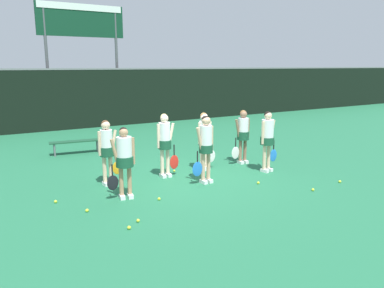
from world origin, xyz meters
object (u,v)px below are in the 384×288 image
at_px(player_0, 124,157).
at_px(tennis_ball_0, 340,182).
at_px(tennis_ball_8, 56,202).
at_px(tennis_ball_10, 87,210).
at_px(scoreboard, 82,31).
at_px(tennis_ball_6, 237,155).
at_px(tennis_ball_9, 200,172).
at_px(tennis_ball_1, 313,190).
at_px(tennis_ball_5, 159,199).
at_px(player_3, 107,147).
at_px(tennis_ball_4, 174,171).
at_px(player_6, 243,132).
at_px(player_5, 204,137).
at_px(player_4, 165,140).
at_px(tennis_ball_7, 258,183).
at_px(player_2, 267,136).
at_px(tennis_ball_2, 138,221).
at_px(bench_courtside, 76,143).
at_px(player_1, 206,143).
at_px(tennis_ball_3, 129,228).

distance_m(player_0, tennis_ball_0, 5.64).
bearing_deg(tennis_ball_8, tennis_ball_10, -62.18).
bearing_deg(tennis_ball_0, scoreboard, 103.60).
height_order(tennis_ball_6, tennis_ball_9, tennis_ball_9).
bearing_deg(tennis_ball_1, tennis_ball_5, 159.33).
xyz_separation_m(player_3, tennis_ball_5, (0.63, -1.70, -0.96)).
relative_size(scoreboard, player_0, 3.55).
xyz_separation_m(player_3, tennis_ball_0, (5.29, -2.94, -0.96)).
distance_m(player_3, tennis_ball_4, 2.24).
relative_size(player_6, tennis_ball_10, 23.37).
relative_size(player_5, tennis_ball_4, 26.55).
bearing_deg(tennis_ball_9, tennis_ball_5, -144.77).
bearing_deg(tennis_ball_8, player_0, -18.03).
xyz_separation_m(player_6, tennis_ball_1, (-0.16, -3.02, -0.96)).
xyz_separation_m(player_4, tennis_ball_7, (1.79, -1.82, -1.00)).
bearing_deg(tennis_ball_0, player_4, 142.64).
height_order(player_2, tennis_ball_8, player_2).
distance_m(player_0, player_6, 4.45).
bearing_deg(tennis_ball_5, tennis_ball_8, 153.88).
distance_m(tennis_ball_1, tennis_ball_2, 4.45).
distance_m(tennis_ball_0, tennis_ball_4, 4.52).
bearing_deg(player_4, bench_courtside, 110.76).
distance_m(player_1, tennis_ball_0, 3.68).
bearing_deg(tennis_ball_2, scoreboard, 79.20).
bearing_deg(scoreboard, tennis_ball_7, -84.17).
height_order(bench_courtside, player_0, player_0).
bearing_deg(player_1, scoreboard, 87.58).
bearing_deg(player_2, tennis_ball_3, -170.59).
distance_m(player_4, player_6, 2.75).
bearing_deg(tennis_ball_0, bench_courtside, 126.92).
relative_size(scoreboard, tennis_ball_7, 85.06).
height_order(player_0, tennis_ball_8, player_0).
distance_m(player_2, tennis_ball_8, 5.91).
bearing_deg(tennis_ball_5, tennis_ball_2, -134.68).
height_order(player_4, player_6, player_4).
relative_size(tennis_ball_8, tennis_ball_10, 0.97).
xyz_separation_m(tennis_ball_2, tennis_ball_9, (2.85, 2.28, 0.00)).
xyz_separation_m(player_3, player_6, (4.33, -0.02, -0.01)).
bearing_deg(player_1, tennis_ball_9, 64.29).
height_order(tennis_ball_1, tennis_ball_2, tennis_ball_1).
xyz_separation_m(tennis_ball_0, tennis_ball_1, (-1.12, -0.10, -0.00)).
xyz_separation_m(player_1, player_6, (2.08, 1.10, -0.07)).
relative_size(player_1, tennis_ball_5, 26.11).
bearing_deg(player_6, tennis_ball_8, -170.58).
relative_size(player_4, player_6, 1.05).
bearing_deg(bench_courtside, tennis_ball_10, -94.80).
bearing_deg(tennis_ball_3, player_0, 71.38).
distance_m(player_0, player_1, 2.23).
distance_m(tennis_ball_1, tennis_ball_7, 1.36).
bearing_deg(tennis_ball_8, tennis_ball_2, -58.06).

